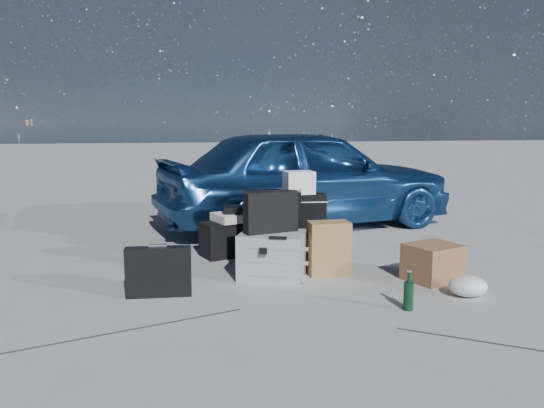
{
  "coord_description": "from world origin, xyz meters",
  "views": [
    {
      "loc": [
        -1.09,
        -3.64,
        1.25
      ],
      "look_at": [
        -0.23,
        0.85,
        0.55
      ],
      "focal_mm": 35.0,
      "sensor_mm": 36.0,
      "label": 1
    }
  ],
  "objects_px": {
    "briefcase": "(159,272)",
    "cardboard_box": "(433,262)",
    "duffel_bag": "(236,238)",
    "suitcase_right": "(299,224)",
    "pelican_case": "(273,255)",
    "suitcase_left": "(273,227)",
    "car": "(306,177)",
    "green_bottle": "(409,291)"
  },
  "relations": [
    {
      "from": "car",
      "to": "duffel_bag",
      "type": "height_order",
      "value": "car"
    },
    {
      "from": "briefcase",
      "to": "duffel_bag",
      "type": "relative_size",
      "value": 0.72
    },
    {
      "from": "duffel_bag",
      "to": "green_bottle",
      "type": "height_order",
      "value": "duffel_bag"
    },
    {
      "from": "pelican_case",
      "to": "briefcase",
      "type": "relative_size",
      "value": 1.09
    },
    {
      "from": "pelican_case",
      "to": "briefcase",
      "type": "distance_m",
      "value": 0.95
    },
    {
      "from": "briefcase",
      "to": "suitcase_right",
      "type": "distance_m",
      "value": 1.65
    },
    {
      "from": "suitcase_left",
      "to": "suitcase_right",
      "type": "bearing_deg",
      "value": 56.49
    },
    {
      "from": "suitcase_right",
      "to": "duffel_bag",
      "type": "xyz_separation_m",
      "value": [
        -0.6,
        0.1,
        -0.13
      ]
    },
    {
      "from": "car",
      "to": "suitcase_left",
      "type": "relative_size",
      "value": 5.4
    },
    {
      "from": "green_bottle",
      "to": "car",
      "type": "bearing_deg",
      "value": 88.98
    },
    {
      "from": "briefcase",
      "to": "suitcase_left",
      "type": "bearing_deg",
      "value": 40.46
    },
    {
      "from": "duffel_bag",
      "to": "suitcase_right",
      "type": "bearing_deg",
      "value": -29.23
    },
    {
      "from": "suitcase_right",
      "to": "pelican_case",
      "type": "bearing_deg",
      "value": -113.96
    },
    {
      "from": "pelican_case",
      "to": "duffel_bag",
      "type": "height_order",
      "value": "pelican_case"
    },
    {
      "from": "car",
      "to": "duffel_bag",
      "type": "relative_size",
      "value": 5.42
    },
    {
      "from": "car",
      "to": "green_bottle",
      "type": "distance_m",
      "value": 2.98
    },
    {
      "from": "suitcase_left",
      "to": "green_bottle",
      "type": "xyz_separation_m",
      "value": [
        0.67,
        -1.35,
        -0.2
      ]
    },
    {
      "from": "green_bottle",
      "to": "cardboard_box",
      "type": "bearing_deg",
      "value": 50.85
    },
    {
      "from": "pelican_case",
      "to": "cardboard_box",
      "type": "xyz_separation_m",
      "value": [
        1.24,
        -0.33,
        -0.04
      ]
    },
    {
      "from": "suitcase_left",
      "to": "green_bottle",
      "type": "relative_size",
      "value": 2.48
    },
    {
      "from": "pelican_case",
      "to": "green_bottle",
      "type": "bearing_deg",
      "value": -29.0
    },
    {
      "from": "car",
      "to": "suitcase_right",
      "type": "height_order",
      "value": "car"
    },
    {
      "from": "briefcase",
      "to": "duffel_bag",
      "type": "bearing_deg",
      "value": 61.52
    },
    {
      "from": "briefcase",
      "to": "cardboard_box",
      "type": "bearing_deg",
      "value": 3.25
    },
    {
      "from": "briefcase",
      "to": "cardboard_box",
      "type": "relative_size",
      "value": 1.2
    },
    {
      "from": "suitcase_left",
      "to": "green_bottle",
      "type": "bearing_deg",
      "value": -48.9
    },
    {
      "from": "suitcase_right",
      "to": "briefcase",
      "type": "bearing_deg",
      "value": -136.44
    },
    {
      "from": "car",
      "to": "briefcase",
      "type": "height_order",
      "value": "car"
    },
    {
      "from": "suitcase_left",
      "to": "suitcase_right",
      "type": "xyz_separation_m",
      "value": [
        0.32,
        0.28,
        -0.04
      ]
    },
    {
      "from": "cardboard_box",
      "to": "green_bottle",
      "type": "bearing_deg",
      "value": -129.15
    },
    {
      "from": "car",
      "to": "duffel_bag",
      "type": "xyz_separation_m",
      "value": [
        -1.0,
        -1.21,
        -0.44
      ]
    },
    {
      "from": "pelican_case",
      "to": "suitcase_left",
      "type": "distance_m",
      "value": 0.46
    },
    {
      "from": "pelican_case",
      "to": "suitcase_right",
      "type": "bearing_deg",
      "value": 82.58
    },
    {
      "from": "briefcase",
      "to": "suitcase_right",
      "type": "xyz_separation_m",
      "value": [
        1.3,
        1.02,
        0.11
      ]
    },
    {
      "from": "car",
      "to": "pelican_case",
      "type": "height_order",
      "value": "car"
    },
    {
      "from": "cardboard_box",
      "to": "green_bottle",
      "type": "xyz_separation_m",
      "value": [
        -0.49,
        -0.6,
        -0.01
      ]
    },
    {
      "from": "cardboard_box",
      "to": "pelican_case",
      "type": "bearing_deg",
      "value": 165.32
    },
    {
      "from": "car",
      "to": "suitcase_right",
      "type": "bearing_deg",
      "value": 150.12
    },
    {
      "from": "suitcase_left",
      "to": "cardboard_box",
      "type": "bearing_deg",
      "value": -18.16
    },
    {
      "from": "car",
      "to": "duffel_bag",
      "type": "distance_m",
      "value": 1.63
    },
    {
      "from": "car",
      "to": "cardboard_box",
      "type": "relative_size",
      "value": 9.09
    },
    {
      "from": "briefcase",
      "to": "green_bottle",
      "type": "height_order",
      "value": "briefcase"
    }
  ]
}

